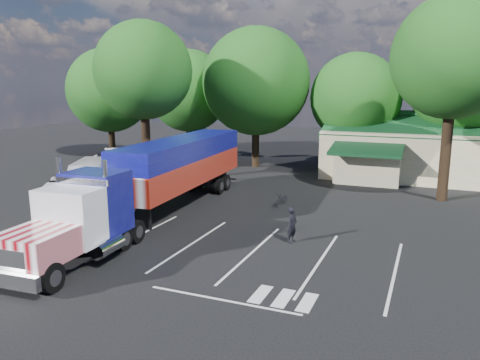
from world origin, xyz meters
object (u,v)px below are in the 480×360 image
at_px(woman, 292,225).
at_px(silver_sedan, 449,176).
at_px(semi_truck, 162,174).
at_px(bicycle, 282,199).
at_px(tour_bus, 107,187).

distance_m(woman, silver_sedan, 19.31).
relative_size(semi_truck, bicycle, 13.41).
xyz_separation_m(semi_truck, bicycle, (5.86, 5.07, -2.15)).
bearing_deg(semi_truck, bicycle, 37.27).
bearing_deg(silver_sedan, semi_truck, 148.39).
bearing_deg(bicycle, tour_bus, -137.28).
xyz_separation_m(semi_truck, tour_bus, (-2.94, -1.36, -0.78)).
height_order(woman, tour_bus, tour_bus).
height_order(woman, bicycle, woman).
bearing_deg(silver_sedan, tour_bus, 145.91).
xyz_separation_m(semi_truck, woman, (8.56, -1.74, -1.67)).
height_order(semi_truck, tour_bus, semi_truck).
relative_size(bicycle, silver_sedan, 0.37).
bearing_deg(semi_truck, silver_sedan, 41.38).
bearing_deg(bicycle, silver_sedan, 53.67).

